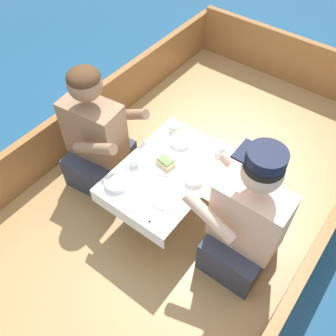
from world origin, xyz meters
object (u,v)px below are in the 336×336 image
Objects in this scene: sandwich at (166,162)px; tin_can at (174,128)px; coffee_cup_port at (134,161)px; coffee_cup_starboard at (220,150)px; person_starboard at (246,223)px; person_port at (96,138)px.

sandwich is 1.81× the size of tin_can.
coffee_cup_starboard is at bearing 46.97° from coffee_cup_port.
person_starboard is at bearing -24.05° from tin_can.
coffee_cup_port is (-0.16, -0.11, 0.00)m from sandwich.
tin_can is (-0.14, 0.28, -0.00)m from sandwich.
coffee_cup_starboard is at bearing 53.94° from sandwich.
person_port is 0.96× the size of person_starboard.
sandwich is at bearing -126.06° from coffee_cup_starboard.
coffee_cup_port is 0.97× the size of coffee_cup_starboard.
sandwich is (0.54, 0.07, 0.06)m from person_port.
person_starboard reaches higher than person_port.
person_port is at bearing 174.11° from coffee_cup_port.
tin_can is (-0.36, -0.02, -0.01)m from coffee_cup_starboard.
person_starboard reaches higher than coffee_cup_port.
person_starboard is 11.07× the size of coffee_cup_port.
coffee_cup_port is 0.56m from coffee_cup_starboard.
person_port reaches higher than coffee_cup_starboard.
person_starboard is at bearing -6.17° from person_port.
coffee_cup_starboard is (0.76, 0.37, 0.07)m from person_port.
coffee_cup_starboard reaches higher than tin_can.
tin_can is (0.02, 0.39, -0.01)m from coffee_cup_port.
coffee_cup_port is 0.39m from tin_can.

